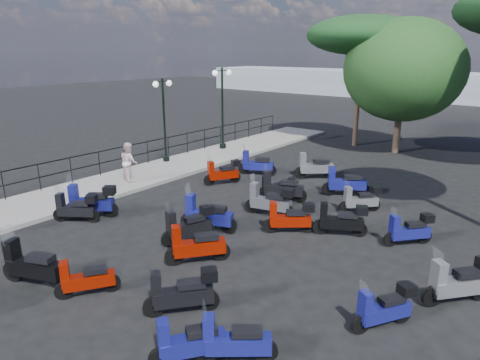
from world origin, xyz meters
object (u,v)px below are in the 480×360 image
Objects in this scene: scooter_10 at (277,189)px; scooter_19 at (189,343)px; lamp_post_2 at (222,103)px; scooter_23 at (361,200)px; scooter_17 at (345,183)px; scooter_15 at (270,201)px; scooter_20 at (182,293)px; scooter_14 at (196,246)px; scooter_25 at (234,342)px; scooter_22 at (341,220)px; scooter_11 at (314,167)px; scooter_13 at (86,280)px; pedestrian_far at (129,162)px; scooter_28 at (409,230)px; broadleaf_tree at (404,70)px; scooter_2 at (76,209)px; pine_2 at (363,35)px; scooter_4 at (256,165)px; scooter_9 at (207,216)px; scooter_21 at (290,218)px; scooter_16 at (281,188)px; scooter_5 at (223,173)px; scooter_7 at (32,266)px; scooter_8 at (189,226)px; scooter_26 at (384,309)px; scooter_27 at (459,282)px; scooter_3 at (92,202)px; lamp_post_1 at (164,115)px.

scooter_19 is (3.69, -8.49, -0.02)m from scooter_10.
lamp_post_2 is 3.27× the size of scooter_10.
scooter_17 is at bearing -4.58° from scooter_23.
scooter_15 is 6.16m from scooter_20.
scooter_25 is at bearing -177.83° from scooter_14.
scooter_11 is at bearing 8.14° from scooter_22.
scooter_11 is at bearing -54.57° from scooter_13.
scooter_13 is (0.47, -11.75, -0.11)m from scooter_11.
scooter_15 reaches higher than scooter_25.
scooter_19 is at bearing 168.48° from pedestrian_far.
scooter_28 is (3.42, -2.98, -0.05)m from scooter_17.
broadleaf_tree reaches higher than scooter_22.
scooter_2 is 0.19× the size of broadleaf_tree.
scooter_20 is at bearing -77.16° from pine_2.
lamp_post_2 is 3.66× the size of scooter_23.
scooter_11 is 8.38m from broadleaf_tree.
scooter_9 is at bearing 177.07° from scooter_4.
scooter_13 is at bearing -84.28° from pine_2.
scooter_21 is at bearing -16.65° from scooter_25.
pedestrian_far is at bearing 81.43° from scooter_10.
scooter_19 reaches higher than scooter_25.
scooter_13 is at bearing 96.45° from scooter_28.
scooter_22 is at bearing -30.53° from scooter_25.
scooter_20 is at bearing 172.41° from scooter_16.
scooter_17 is (1.80, 2.05, 0.06)m from scooter_10.
scooter_10 is 5.31m from scooter_28.
scooter_5 is 0.86× the size of scooter_7.
scooter_5 is (-0.30, -2.02, 0.01)m from scooter_4.
scooter_5 is 11.81m from broadleaf_tree.
scooter_8 is at bearing 1.34° from scooter_14.
scooter_22 is at bearing -78.35° from broadleaf_tree.
scooter_26 is 4.41m from scooter_28.
scooter_27 is at bearing -119.04° from scooter_15.
scooter_26 is at bearing 102.67° from scooter_27.
broadleaf_tree is (0.83, 15.48, 3.97)m from scooter_8.
scooter_3 is at bearing 22.09° from scooter_20.
scooter_20 reaches higher than scooter_23.
scooter_16 is at bearing 107.98° from scooter_17.
lamp_post_2 is at bearing 19.23° from scooter_23.
scooter_17 is 1.24× the size of scooter_25.
scooter_11 is (2.67, 3.15, 0.02)m from scooter_5.
pine_2 reaches higher than scooter_4.
scooter_22 is 4.11m from scooter_27.
scooter_13 is at bearing -55.90° from lamp_post_1.
pedestrian_far is 8.08m from scooter_21.
scooter_19 is 9.24m from scooter_23.
scooter_5 is (3.11, 2.45, -0.48)m from pedestrian_far.
broadleaf_tree reaches higher than scooter_26.
scooter_11 is 10.74m from scooter_26.
pine_2 reaches higher than broadleaf_tree.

